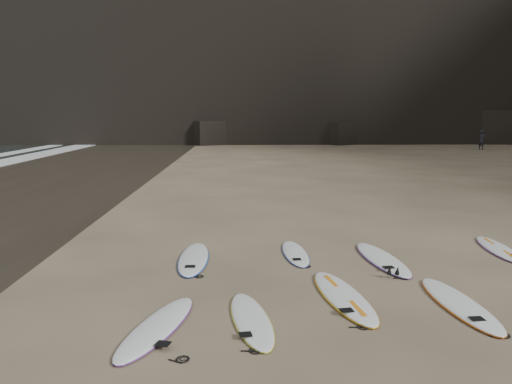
# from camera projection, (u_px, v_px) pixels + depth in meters

# --- Properties ---
(ground) EXTENTS (240.00, 240.00, 0.00)m
(ground) POSITION_uv_depth(u_px,v_px,m) (383.00, 306.00, 8.73)
(ground) COLOR #897559
(ground) RESTS_ON ground
(surfboard_0) EXTENTS (1.28, 2.59, 0.09)m
(surfboard_0) POSITION_uv_depth(u_px,v_px,m) (157.00, 326.00, 7.80)
(surfboard_0) COLOR white
(surfboard_0) RESTS_ON ground
(surfboard_1) EXTENTS (0.91, 2.40, 0.08)m
(surfboard_1) POSITION_uv_depth(u_px,v_px,m) (251.00, 319.00, 8.09)
(surfboard_1) COLOR white
(surfboard_1) RESTS_ON ground
(surfboard_2) EXTENTS (1.06, 2.86, 0.10)m
(surfboard_2) POSITION_uv_depth(u_px,v_px,m) (343.00, 296.00, 9.09)
(surfboard_2) COLOR white
(surfboard_2) RESTS_ON ground
(surfboard_3) EXTENTS (0.80, 2.72, 0.10)m
(surfboard_3) POSITION_uv_depth(u_px,v_px,m) (459.00, 303.00, 8.73)
(surfboard_3) COLOR white
(surfboard_3) RESTS_ON ground
(surfboard_5) EXTENTS (0.66, 2.69, 0.10)m
(surfboard_5) POSITION_uv_depth(u_px,v_px,m) (194.00, 258.00, 11.44)
(surfboard_5) COLOR white
(surfboard_5) RESTS_ON ground
(surfboard_6) EXTENTS (0.64, 2.27, 0.08)m
(surfboard_6) POSITION_uv_depth(u_px,v_px,m) (295.00, 253.00, 11.89)
(surfboard_6) COLOR white
(surfboard_6) RESTS_ON ground
(surfboard_7) EXTENTS (0.95, 2.84, 0.10)m
(surfboard_7) POSITION_uv_depth(u_px,v_px,m) (382.00, 258.00, 11.40)
(surfboard_7) COLOR white
(surfboard_7) RESTS_ON ground
(surfboard_8) EXTENTS (0.84, 2.51, 0.09)m
(surfboard_8) POSITION_uv_depth(u_px,v_px,m) (498.00, 249.00, 12.25)
(surfboard_8) COLOR white
(surfboard_8) RESTS_ON ground
(person_a) EXTENTS (0.69, 0.78, 1.80)m
(person_a) POSITION_uv_depth(u_px,v_px,m) (482.00, 140.00, 45.36)
(person_a) COLOR black
(person_a) RESTS_ON ground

